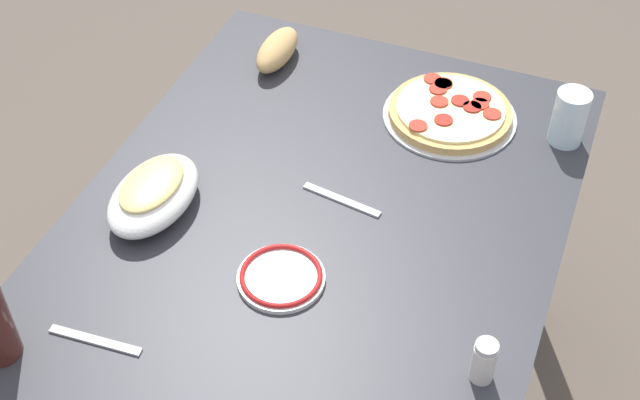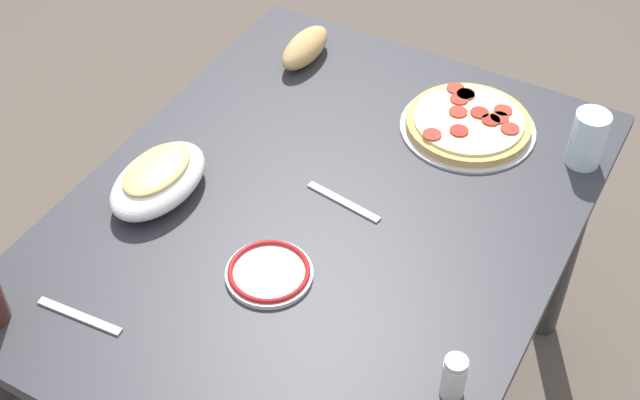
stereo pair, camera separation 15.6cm
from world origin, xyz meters
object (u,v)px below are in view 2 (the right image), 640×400
(pepperoni_pizza, at_px, (468,124))
(water_glass, at_px, (588,139))
(dining_table, at_px, (320,252))
(baked_pasta_dish, at_px, (158,178))
(bread_loaf, at_px, (305,48))
(spice_shaker, at_px, (454,377))
(side_plate_near, at_px, (268,272))

(pepperoni_pizza, distance_m, water_glass, 0.25)
(dining_table, relative_size, baked_pasta_dish, 4.97)
(dining_table, xyz_separation_m, water_glass, (0.39, -0.40, 0.18))
(bread_loaf, bearing_deg, baked_pasta_dish, 177.29)
(baked_pasta_dish, xyz_separation_m, bread_loaf, (0.54, -0.03, -0.01))
(dining_table, relative_size, bread_loaf, 6.83)
(water_glass, bearing_deg, spice_shaker, 178.50)
(baked_pasta_dish, relative_size, spice_shaker, 2.76)
(dining_table, relative_size, water_glass, 9.71)
(dining_table, distance_m, water_glass, 0.59)
(side_plate_near, distance_m, bread_loaf, 0.68)
(dining_table, bearing_deg, pepperoni_pizza, -22.73)
(pepperoni_pizza, xyz_separation_m, side_plate_near, (-0.57, 0.16, -0.01))
(water_glass, xyz_separation_m, side_plate_near, (-0.58, 0.41, -0.05))
(pepperoni_pizza, relative_size, water_glass, 2.39)
(water_glass, distance_m, spice_shaker, 0.65)
(dining_table, relative_size, spice_shaker, 13.70)
(baked_pasta_dish, xyz_separation_m, spice_shaker, (-0.15, -0.69, 0.00))
(baked_pasta_dish, height_order, spice_shaker, spice_shaker)
(dining_table, height_order, spice_shaker, spice_shaker)
(baked_pasta_dish, relative_size, water_glass, 1.95)
(side_plate_near, bearing_deg, water_glass, -34.99)
(baked_pasta_dish, bearing_deg, dining_table, -69.92)
(pepperoni_pizza, bearing_deg, side_plate_near, 164.20)
(baked_pasta_dish, relative_size, side_plate_near, 1.49)
(pepperoni_pizza, xyz_separation_m, water_glass, (0.02, -0.25, 0.05))
(baked_pasta_dish, bearing_deg, bread_loaf, -2.71)
(dining_table, bearing_deg, water_glass, -45.93)
(spice_shaker, bearing_deg, dining_table, 56.13)
(water_glass, xyz_separation_m, spice_shaker, (-0.65, 0.02, -0.02))
(side_plate_near, bearing_deg, dining_table, -0.87)
(pepperoni_pizza, xyz_separation_m, baked_pasta_dish, (-0.49, 0.46, 0.03))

